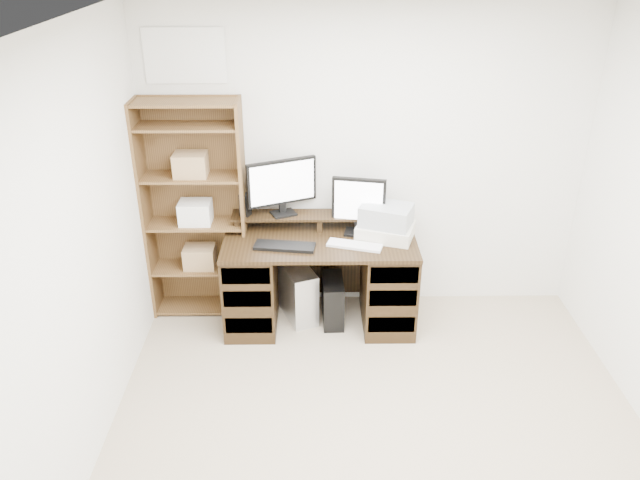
{
  "coord_description": "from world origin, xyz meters",
  "views": [
    {
      "loc": [
        -0.41,
        -2.69,
        2.93
      ],
      "look_at": [
        -0.37,
        1.43,
        0.85
      ],
      "focal_mm": 35.0,
      "sensor_mm": 36.0,
      "label": 1
    }
  ],
  "objects_px": {
    "monitor_small": "(359,204)",
    "printer": "(385,231)",
    "desk": "(320,279)",
    "tower_black": "(333,300)",
    "monitor_wide": "(282,184)",
    "bookshelf": "(196,209)",
    "tower_silver": "(298,292)"
  },
  "relations": [
    {
      "from": "desk",
      "to": "monitor_wide",
      "type": "bearing_deg",
      "value": 142.82
    },
    {
      "from": "bookshelf",
      "to": "monitor_small",
      "type": "bearing_deg",
      "value": -4.26
    },
    {
      "from": "monitor_wide",
      "to": "bookshelf",
      "type": "xyz_separation_m",
      "value": [
        -0.69,
        -0.01,
        -0.2
      ]
    },
    {
      "from": "monitor_small",
      "to": "tower_silver",
      "type": "xyz_separation_m",
      "value": [
        -0.49,
        -0.04,
        -0.77
      ]
    },
    {
      "from": "tower_black",
      "to": "bookshelf",
      "type": "bearing_deg",
      "value": 166.71
    },
    {
      "from": "monitor_wide",
      "to": "desk",
      "type": "bearing_deg",
      "value": -60.38
    },
    {
      "from": "tower_silver",
      "to": "tower_black",
      "type": "height_order",
      "value": "tower_silver"
    },
    {
      "from": "printer",
      "to": "tower_silver",
      "type": "distance_m",
      "value": 0.9
    },
    {
      "from": "desk",
      "to": "printer",
      "type": "xyz_separation_m",
      "value": [
        0.51,
        0.04,
        0.41
      ]
    },
    {
      "from": "desk",
      "to": "tower_black",
      "type": "distance_m",
      "value": 0.23
    },
    {
      "from": "tower_black",
      "to": "printer",
      "type": "bearing_deg",
      "value": 3.02
    },
    {
      "from": "monitor_wide",
      "to": "monitor_small",
      "type": "relative_size",
      "value": 1.17
    },
    {
      "from": "tower_black",
      "to": "tower_silver",
      "type": "bearing_deg",
      "value": 163.03
    },
    {
      "from": "desk",
      "to": "bookshelf",
      "type": "distance_m",
      "value": 1.14
    },
    {
      "from": "printer",
      "to": "tower_silver",
      "type": "relative_size",
      "value": 0.92
    },
    {
      "from": "printer",
      "to": "monitor_wide",
      "type": "bearing_deg",
      "value": -174.96
    },
    {
      "from": "printer",
      "to": "tower_silver",
      "type": "bearing_deg",
      "value": -165.12
    },
    {
      "from": "monitor_small",
      "to": "bookshelf",
      "type": "distance_m",
      "value": 1.29
    },
    {
      "from": "monitor_wide",
      "to": "monitor_small",
      "type": "distance_m",
      "value": 0.62
    },
    {
      "from": "monitor_wide",
      "to": "tower_silver",
      "type": "xyz_separation_m",
      "value": [
        0.11,
        -0.15,
        -0.89
      ]
    },
    {
      "from": "monitor_small",
      "to": "bookshelf",
      "type": "relative_size",
      "value": 0.25
    },
    {
      "from": "monitor_wide",
      "to": "printer",
      "type": "xyz_separation_m",
      "value": [
        0.81,
        -0.19,
        -0.32
      ]
    },
    {
      "from": "printer",
      "to": "bookshelf",
      "type": "bearing_deg",
      "value": -168.63
    },
    {
      "from": "printer",
      "to": "tower_silver",
      "type": "height_order",
      "value": "printer"
    },
    {
      "from": "tower_silver",
      "to": "tower_black",
      "type": "relative_size",
      "value": 1.18
    },
    {
      "from": "tower_black",
      "to": "bookshelf",
      "type": "distance_m",
      "value": 1.33
    },
    {
      "from": "monitor_wide",
      "to": "printer",
      "type": "distance_m",
      "value": 0.89
    },
    {
      "from": "printer",
      "to": "tower_black",
      "type": "relative_size",
      "value": 1.09
    },
    {
      "from": "printer",
      "to": "bookshelf",
      "type": "relative_size",
      "value": 0.23
    },
    {
      "from": "monitor_small",
      "to": "printer",
      "type": "height_order",
      "value": "monitor_small"
    },
    {
      "from": "desk",
      "to": "printer",
      "type": "height_order",
      "value": "printer"
    },
    {
      "from": "tower_silver",
      "to": "monitor_wide",
      "type": "bearing_deg",
      "value": 105.36
    }
  ]
}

